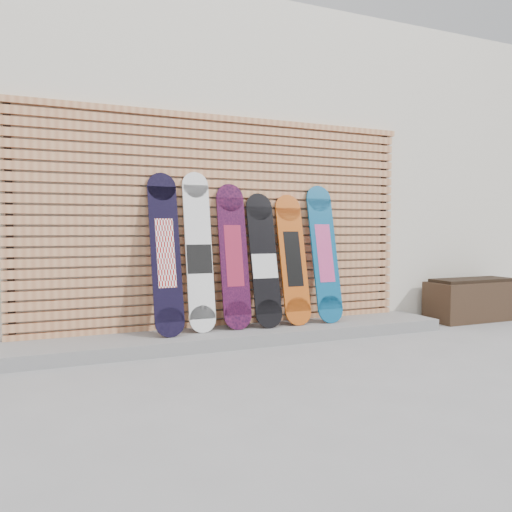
# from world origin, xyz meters

# --- Properties ---
(ground) EXTENTS (80.00, 80.00, 0.00)m
(ground) POSITION_xyz_m (0.00, 0.00, 0.00)
(ground) COLOR gray
(ground) RESTS_ON ground
(building) EXTENTS (12.00, 5.00, 3.60)m
(building) POSITION_xyz_m (0.50, 3.50, 1.80)
(building) COLOR beige
(building) RESTS_ON ground
(concrete_step) EXTENTS (4.60, 0.70, 0.12)m
(concrete_step) POSITION_xyz_m (-0.15, 0.68, 0.06)
(concrete_step) COLOR slate
(concrete_step) RESTS_ON ground
(slat_wall) EXTENTS (4.26, 0.08, 2.29)m
(slat_wall) POSITION_xyz_m (-0.15, 0.97, 1.21)
(slat_wall) COLOR #C07B50
(slat_wall) RESTS_ON ground
(planter_box) EXTENTS (1.15, 0.48, 0.52)m
(planter_box) POSITION_xyz_m (2.98, 0.67, 0.25)
(planter_box) COLOR black
(planter_box) RESTS_ON ground
(snowboard_0) EXTENTS (0.28, 0.40, 1.56)m
(snowboard_0) POSITION_xyz_m (-0.82, 0.75, 0.90)
(snowboard_0) COLOR black
(snowboard_0) RESTS_ON concrete_step
(snowboard_1) EXTENTS (0.27, 0.31, 1.58)m
(snowboard_1) POSITION_xyz_m (-0.48, 0.79, 0.90)
(snowboard_1) COLOR silver
(snowboard_1) RESTS_ON concrete_step
(snowboard_2) EXTENTS (0.29, 0.31, 1.48)m
(snowboard_2) POSITION_xyz_m (-0.12, 0.79, 0.86)
(snowboard_2) COLOR black
(snowboard_2) RESTS_ON concrete_step
(snowboard_3) EXTENTS (0.29, 0.36, 1.39)m
(snowboard_3) POSITION_xyz_m (0.21, 0.77, 0.80)
(snowboard_3) COLOR black
(snowboard_3) RESTS_ON concrete_step
(snowboard_4) EXTENTS (0.30, 0.34, 1.38)m
(snowboard_4) POSITION_xyz_m (0.55, 0.77, 0.81)
(snowboard_4) COLOR #B54D13
(snowboard_4) RESTS_ON concrete_step
(snowboard_5) EXTENTS (0.30, 0.36, 1.49)m
(snowboard_5) POSITION_xyz_m (0.93, 0.77, 0.86)
(snowboard_5) COLOR #0D507D
(snowboard_5) RESTS_ON concrete_step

